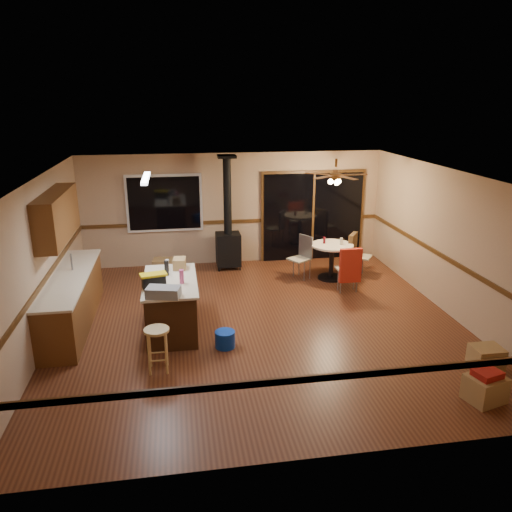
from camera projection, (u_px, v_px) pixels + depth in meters
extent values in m
plane|color=#532917|center=(259.00, 323.00, 8.80)|extent=(7.00, 7.00, 0.00)
plane|color=silver|center=(259.00, 176.00, 8.00)|extent=(7.00, 7.00, 0.00)
plane|color=tan|center=(234.00, 209.00, 11.69)|extent=(7.00, 0.00, 7.00)
plane|color=tan|center=(316.00, 354.00, 5.11)|extent=(7.00, 0.00, 7.00)
plane|color=tan|center=(40.00, 264.00, 7.86)|extent=(0.00, 7.00, 7.00)
plane|color=tan|center=(451.00, 244.00, 8.94)|extent=(0.00, 7.00, 7.00)
cube|color=black|center=(164.00, 203.00, 11.34)|extent=(1.72, 0.10, 1.32)
cube|color=black|center=(313.00, 217.00, 12.01)|extent=(2.52, 0.10, 2.10)
cube|color=brown|center=(72.00, 301.00, 8.65)|extent=(0.60, 3.00, 0.86)
cube|color=beige|center=(69.00, 277.00, 8.51)|extent=(0.64, 3.04, 0.04)
cube|color=brown|center=(57.00, 216.00, 8.37)|extent=(0.35, 2.00, 0.80)
cube|color=#341C0D|center=(171.00, 306.00, 8.44)|extent=(0.80, 1.60, 0.86)
cube|color=beige|center=(170.00, 281.00, 8.30)|extent=(0.88, 1.68, 0.04)
cube|color=black|center=(228.00, 249.00, 11.49)|extent=(0.55, 0.50, 0.75)
cylinder|color=black|center=(227.00, 195.00, 11.11)|extent=(0.18, 0.18, 1.77)
cylinder|color=brown|center=(336.00, 176.00, 10.27)|extent=(0.24, 0.24, 0.10)
cylinder|color=brown|center=(336.00, 163.00, 10.19)|extent=(0.05, 0.05, 0.16)
sphere|color=#FFD88C|center=(335.00, 182.00, 10.31)|extent=(0.16, 0.16, 0.16)
cube|color=white|center=(146.00, 178.00, 8.02)|extent=(0.10, 1.20, 0.04)
cube|color=slate|center=(163.00, 292.00, 7.58)|extent=(0.56, 0.39, 0.16)
cube|color=black|center=(154.00, 281.00, 7.95)|extent=(0.40, 0.27, 0.20)
cube|color=gold|center=(153.00, 275.00, 7.92)|extent=(0.45, 0.31, 0.03)
cube|color=olive|center=(179.00, 263.00, 8.82)|extent=(0.24, 0.31, 0.19)
cylinder|color=black|center=(167.00, 268.00, 8.48)|extent=(0.07, 0.07, 0.26)
cylinder|color=#D84C8C|center=(182.00, 277.00, 8.12)|extent=(0.09, 0.09, 0.23)
cylinder|color=white|center=(167.00, 265.00, 8.75)|extent=(0.07, 0.07, 0.19)
cylinder|color=tan|center=(158.00, 350.00, 7.19)|extent=(0.44, 0.44, 0.66)
cylinder|color=#0B35A4|center=(225.00, 339.00, 7.92)|extent=(0.39, 0.39, 0.27)
cylinder|color=black|center=(331.00, 277.00, 10.95)|extent=(0.57, 0.57, 0.04)
cylinder|color=black|center=(331.00, 262.00, 10.84)|extent=(0.10, 0.10, 0.70)
cylinder|color=beige|center=(332.00, 245.00, 10.73)|extent=(0.91, 0.91, 0.04)
cylinder|color=#590C14|center=(324.00, 240.00, 10.77)|extent=(0.07, 0.07, 0.14)
cylinder|color=beige|center=(341.00, 241.00, 10.68)|extent=(0.08, 0.08, 0.15)
cube|color=tan|center=(299.00, 259.00, 10.81)|extent=(0.55, 0.55, 0.03)
cube|color=slate|center=(306.00, 247.00, 10.85)|extent=(0.22, 0.36, 0.50)
cube|color=tan|center=(347.00, 269.00, 10.18)|extent=(0.40, 0.40, 0.03)
cube|color=slate|center=(350.00, 260.00, 9.93)|extent=(0.40, 0.03, 0.50)
cube|color=#B62614|center=(351.00, 266.00, 9.94)|extent=(0.44, 0.10, 0.70)
cube|color=tan|center=(361.00, 257.00, 10.98)|extent=(0.56, 0.56, 0.03)
cube|color=slate|center=(354.00, 245.00, 10.98)|extent=(0.25, 0.35, 0.50)
cube|color=#3E2C17|center=(352.00, 249.00, 11.02)|extent=(0.33, 0.42, 0.70)
cube|color=olive|center=(163.00, 267.00, 11.17)|extent=(0.48, 0.41, 0.35)
cube|color=olive|center=(485.00, 388.00, 6.51)|extent=(0.55, 0.50, 0.35)
cube|color=olive|center=(486.00, 358.00, 7.28)|extent=(0.43, 0.37, 0.35)
cube|color=maroon|center=(487.00, 374.00, 6.44)|extent=(0.39, 0.35, 0.09)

